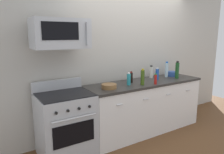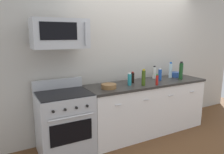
% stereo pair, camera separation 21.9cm
% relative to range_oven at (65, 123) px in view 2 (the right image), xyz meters
% --- Properties ---
extents(ground_plane, '(6.40, 6.40, 0.00)m').
position_rel_range_oven_xyz_m(ground_plane, '(1.49, -0.00, -0.47)').
color(ground_plane, brown).
extents(back_wall, '(5.33, 0.10, 2.70)m').
position_rel_range_oven_xyz_m(back_wall, '(1.49, 0.41, 0.88)').
color(back_wall, '#B7B2A8').
rests_on(back_wall, ground_plane).
extents(counter_unit, '(2.24, 0.66, 0.92)m').
position_rel_range_oven_xyz_m(counter_unit, '(1.49, -0.00, -0.01)').
color(counter_unit, white).
rests_on(counter_unit, ground_plane).
extents(range_oven, '(0.76, 0.69, 1.07)m').
position_rel_range_oven_xyz_m(range_oven, '(0.00, 0.00, 0.00)').
color(range_oven, '#B7BABF').
rests_on(range_oven, ground_plane).
extents(microwave, '(0.74, 0.44, 0.40)m').
position_rel_range_oven_xyz_m(microwave, '(0.00, 0.04, 1.28)').
color(microwave, '#B7BABF').
extents(bottle_soy_sauce_dark, '(0.06, 0.06, 0.19)m').
position_rel_range_oven_xyz_m(bottle_soy_sauce_dark, '(1.23, 0.07, 0.54)').
color(bottle_soy_sauce_dark, black).
rests_on(bottle_soy_sauce_dark, countertop_slab).
extents(bottle_wine_green, '(0.07, 0.07, 0.33)m').
position_rel_range_oven_xyz_m(bottle_wine_green, '(2.19, -0.11, 0.61)').
color(bottle_wine_green, '#19471E').
rests_on(bottle_wine_green, countertop_slab).
extents(bottle_hot_sauce_red, '(0.04, 0.04, 0.18)m').
position_rel_range_oven_xyz_m(bottle_hot_sauce_red, '(1.50, -0.25, 0.54)').
color(bottle_hot_sauce_red, '#B21914').
rests_on(bottle_hot_sauce_red, countertop_slab).
extents(bottle_water_clear, '(0.06, 0.06, 0.30)m').
position_rel_range_oven_xyz_m(bottle_water_clear, '(2.12, 0.10, 0.60)').
color(bottle_water_clear, silver).
rests_on(bottle_water_clear, countertop_slab).
extents(bottle_soda_blue, '(0.06, 0.06, 0.22)m').
position_rel_range_oven_xyz_m(bottle_soda_blue, '(1.79, 0.01, 0.56)').
color(bottle_soda_blue, '#1E4CA5').
rests_on(bottle_soda_blue, countertop_slab).
extents(bottle_dish_soap, '(0.06, 0.06, 0.21)m').
position_rel_range_oven_xyz_m(bottle_dish_soap, '(1.09, -0.05, 0.55)').
color(bottle_dish_soap, teal).
rests_on(bottle_dish_soap, countertop_slab).
extents(bottle_olive_oil, '(0.06, 0.06, 0.27)m').
position_rel_range_oven_xyz_m(bottle_olive_oil, '(1.28, -0.17, 0.58)').
color(bottle_olive_oil, '#385114').
rests_on(bottle_olive_oil, countertop_slab).
extents(bottle_vinegar_white, '(0.07, 0.07, 0.24)m').
position_rel_range_oven_xyz_m(bottle_vinegar_white, '(1.81, 0.19, 0.56)').
color(bottle_vinegar_white, silver).
rests_on(bottle_vinegar_white, countertop_slab).
extents(bowl_wooden_salad, '(0.24, 0.24, 0.07)m').
position_rel_range_oven_xyz_m(bowl_wooden_salad, '(0.69, -0.08, 0.49)').
color(bowl_wooden_salad, brown).
rests_on(bowl_wooden_salad, countertop_slab).
extents(bowl_blue_mixing, '(0.19, 0.19, 0.09)m').
position_rel_range_oven_xyz_m(bowl_blue_mixing, '(2.28, 0.10, 0.50)').
color(bowl_blue_mixing, '#2D519E').
rests_on(bowl_blue_mixing, countertop_slab).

